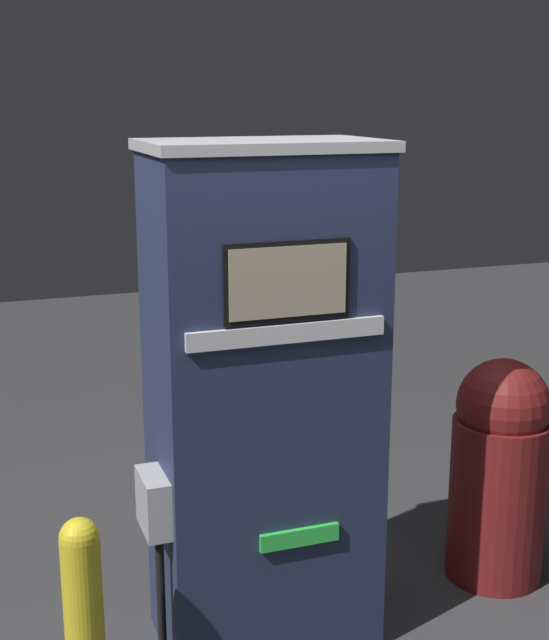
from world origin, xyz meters
TOP-DOWN VIEW (x-y plane):
  - gas_pump at (-0.00, 0.26)m, footprint 0.95×0.55m
  - safety_bollard at (-0.77, -0.12)m, footprint 0.14×0.14m
  - trash_bin at (1.16, 0.34)m, footprint 0.44×0.44m

SIDE VIEW (x-z plane):
  - safety_bollard at x=-0.77m, z-range 0.02..0.85m
  - trash_bin at x=1.16m, z-range 0.01..1.05m
  - gas_pump at x=0.00m, z-range 0.00..2.02m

